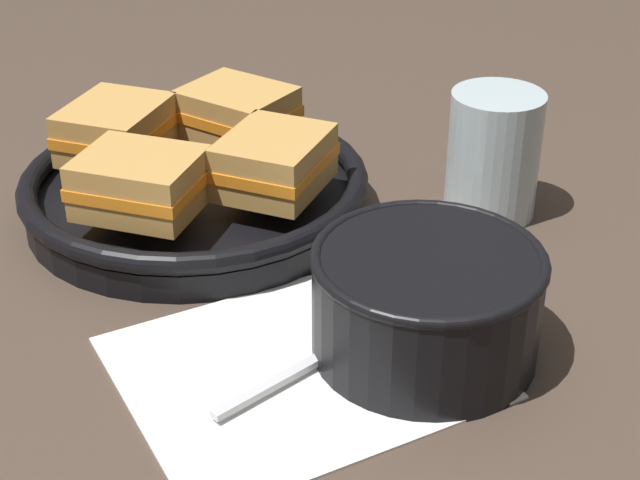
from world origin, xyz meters
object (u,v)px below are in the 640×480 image
Objects in this scene: soup_bowl at (427,298)px; sandwich_far_right at (237,113)px; drinking_glass at (493,155)px; sandwich_far_left at (274,162)px; sandwich_near_left at (116,130)px; spoon at (346,344)px; sandwich_near_right at (140,183)px; skillet at (196,191)px.

sandwich_far_right is at bearing 94.51° from soup_bowl.
soup_bowl is 1.44× the size of drinking_glass.
soup_bowl is 1.31× the size of sandwich_far_right.
drinking_glass is at bearing -12.95° from sandwich_far_left.
drinking_glass reaches higher than sandwich_near_left.
spoon is 1.31× the size of sandwich_far_left.
sandwich_near_left is at bearing 87.32° from spoon.
sandwich_far_right is (0.11, -0.01, 0.00)m from sandwich_near_left.
spoon is 0.25m from drinking_glass.
drinking_glass reaches higher than sandwich_near_right.
sandwich_far_right is (0.03, 0.29, 0.06)m from spoon.
sandwich_near_right reaches higher than spoon.
skillet is 0.09m from sandwich_far_right.
drinking_glass is (0.29, -0.16, -0.01)m from sandwich_near_left.
drinking_glass is (0.18, -0.15, -0.01)m from sandwich_far_right.
soup_bowl is at bearing -81.05° from sandwich_far_left.
skillet is at bearing 156.80° from drinking_glass.
skillet is at bearing 41.32° from sandwich_near_right.
skillet is at bearing -48.68° from sandwich_near_left.
drinking_glass reaches higher than skillet.
sandwich_near_left and sandwich_near_right have the same top height.
drinking_glass is at bearing 15.76° from spoon.
drinking_glass is (0.18, -0.04, -0.01)m from sandwich_far_left.
soup_bowl is 0.99× the size of spoon.
sandwich_near_left is at bearing 131.32° from skillet.
sandwich_far_right reaches higher than spoon.
sandwich_far_left is at bearing -48.68° from sandwich_near_left.
sandwich_near_left is 0.33m from drinking_glass.
sandwich_near_right reaches higher than soup_bowl.
sandwich_near_right and sandwich_far_left have the same top height.
skillet is 0.09m from sandwich_near_right.
sandwich_near_right is 1.00× the size of sandwich_far_left.
sandwich_far_right is at bearing 66.44° from spoon.
sandwich_near_left reaches higher than soup_bowl.
sandwich_near_left is at bearing 112.95° from soup_bowl.
sandwich_far_left is at bearing -48.68° from skillet.
sandwich_far_left is (0.05, -0.06, 0.04)m from skillet.
sandwich_far_right is (0.06, 0.05, 0.04)m from skillet.
drinking_glass is at bearing -23.20° from skillet.
drinking_glass is (0.24, -0.10, 0.03)m from skillet.
sandwich_far_right is 1.10× the size of drinking_glass.
sandwich_far_left is at bearing 65.64° from spoon.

